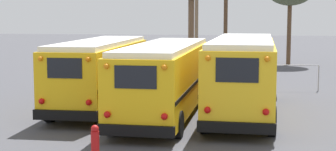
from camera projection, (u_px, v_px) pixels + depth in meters
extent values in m
plane|color=#424247|center=(170.00, 109.00, 22.64)|extent=(160.00, 160.00, 0.00)
cube|color=yellow|center=(101.00, 72.00, 23.14)|extent=(2.50, 9.65, 2.43)
cube|color=white|center=(101.00, 43.00, 22.99)|extent=(2.31, 9.26, 0.20)
cube|color=black|center=(65.00, 115.00, 18.50)|extent=(2.39, 0.24, 0.36)
cube|color=black|center=(65.00, 68.00, 18.32)|extent=(1.29, 0.05, 0.73)
sphere|color=red|center=(42.00, 101.00, 18.56)|extent=(0.22, 0.22, 0.22)
sphere|color=orange|center=(40.00, 59.00, 18.37)|extent=(0.18, 0.18, 0.18)
sphere|color=red|center=(89.00, 103.00, 18.31)|extent=(0.22, 0.22, 0.22)
sphere|color=orange|center=(88.00, 59.00, 18.13)|extent=(0.18, 0.18, 0.18)
cube|color=black|center=(76.00, 75.00, 23.33)|extent=(0.18, 9.42, 0.14)
cube|color=black|center=(127.00, 76.00, 23.00)|extent=(0.18, 9.42, 0.14)
cylinder|color=black|center=(99.00, 84.00, 26.87)|extent=(0.30, 1.08, 1.08)
cylinder|color=black|center=(140.00, 85.00, 26.56)|extent=(0.30, 1.08, 1.08)
cylinder|color=black|center=(50.00, 108.00, 19.97)|extent=(0.30, 1.08, 1.08)
cylinder|color=black|center=(105.00, 110.00, 19.67)|extent=(0.30, 1.08, 1.08)
cube|color=yellow|center=(166.00, 78.00, 21.33)|extent=(2.66, 10.56, 2.43)
cube|color=white|center=(166.00, 46.00, 21.17)|extent=(2.46, 10.13, 0.20)
cube|color=black|center=(136.00, 131.00, 16.28)|extent=(2.52, 0.25, 0.36)
cube|color=black|center=(135.00, 77.00, 16.10)|extent=(1.36, 0.06, 0.73)
sphere|color=red|center=(107.00, 115.00, 16.37)|extent=(0.22, 0.22, 0.22)
sphere|color=orange|center=(106.00, 66.00, 16.19)|extent=(0.18, 0.18, 0.18)
sphere|color=red|center=(164.00, 117.00, 16.05)|extent=(0.22, 0.22, 0.22)
sphere|color=orange|center=(164.00, 67.00, 15.86)|extent=(0.18, 0.18, 0.18)
cube|color=black|center=(136.00, 82.00, 21.57)|extent=(0.21, 10.30, 0.14)
cube|color=black|center=(195.00, 83.00, 21.13)|extent=(0.21, 10.30, 0.14)
cylinder|color=black|center=(157.00, 89.00, 25.53)|extent=(0.30, 0.94, 0.93)
cylinder|color=black|center=(203.00, 90.00, 25.13)|extent=(0.30, 0.94, 0.93)
cylinder|color=black|center=(112.00, 122.00, 17.79)|extent=(0.30, 0.94, 0.93)
cylinder|color=black|center=(178.00, 124.00, 17.39)|extent=(0.30, 0.94, 0.93)
cube|color=yellow|center=(243.00, 75.00, 21.32)|extent=(2.73, 10.00, 2.63)
cube|color=white|center=(243.00, 41.00, 21.16)|extent=(2.53, 9.60, 0.20)
cube|color=black|center=(236.00, 128.00, 16.57)|extent=(2.54, 0.26, 0.36)
cube|color=black|center=(237.00, 70.00, 16.37)|extent=(1.37, 0.06, 0.79)
sphere|color=red|center=(207.00, 110.00, 16.66)|extent=(0.22, 0.22, 0.22)
sphere|color=orange|center=(208.00, 58.00, 16.46)|extent=(0.18, 0.18, 0.18)
sphere|color=red|center=(266.00, 112.00, 16.32)|extent=(0.22, 0.22, 0.22)
sphere|color=orange|center=(267.00, 59.00, 16.12)|extent=(0.18, 0.18, 0.18)
cube|color=black|center=(213.00, 79.00, 21.57)|extent=(0.27, 9.74, 0.14)
cube|color=black|center=(274.00, 80.00, 21.12)|extent=(0.27, 9.74, 0.14)
cylinder|color=black|center=(222.00, 89.00, 25.26)|extent=(0.31, 1.04, 1.04)
cylinder|color=black|center=(270.00, 90.00, 24.84)|extent=(0.31, 1.04, 1.04)
cylinder|color=black|center=(205.00, 119.00, 18.09)|extent=(0.31, 1.04, 1.04)
cylinder|color=black|center=(272.00, 121.00, 17.67)|extent=(0.31, 1.04, 1.04)
cylinder|color=#75604C|center=(196.00, 11.00, 35.17)|extent=(0.25, 0.25, 8.72)
cylinder|color=brown|center=(191.00, 33.00, 37.71)|extent=(0.43, 0.43, 5.53)
cylinder|color=brown|center=(289.00, 33.00, 42.61)|extent=(0.35, 0.35, 5.27)
cylinder|color=#473323|center=(226.00, 24.00, 34.55)|extent=(0.26, 0.26, 6.99)
cylinder|color=#939399|center=(67.00, 73.00, 30.24)|extent=(0.06, 0.06, 1.40)
cylinder|color=#939399|center=(106.00, 74.00, 29.87)|extent=(0.06, 0.06, 1.40)
cylinder|color=#939399|center=(147.00, 75.00, 29.49)|extent=(0.06, 0.06, 1.40)
cylinder|color=#939399|center=(188.00, 76.00, 29.12)|extent=(0.06, 0.06, 1.40)
cylinder|color=#939399|center=(230.00, 77.00, 28.75)|extent=(0.06, 0.06, 1.40)
cylinder|color=#939399|center=(274.00, 77.00, 28.38)|extent=(0.06, 0.06, 1.40)
cylinder|color=#939399|center=(319.00, 78.00, 28.00)|extent=(0.06, 0.06, 1.40)
cylinder|color=#939399|center=(188.00, 63.00, 29.04)|extent=(14.33, 0.04, 0.04)
cylinder|color=#B21414|center=(95.00, 146.00, 14.74)|extent=(0.24, 0.24, 0.85)
sphere|color=#B21414|center=(95.00, 129.00, 14.69)|extent=(0.23, 0.23, 0.23)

